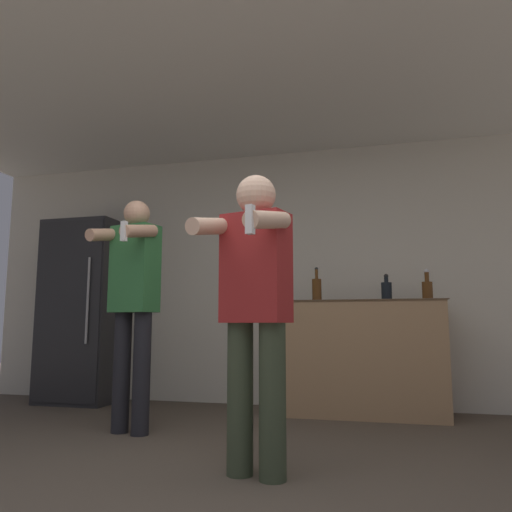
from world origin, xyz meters
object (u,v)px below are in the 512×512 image
person_woman_foreground (255,300)px  person_man_side (133,295)px  bottle_short_whiskey (387,290)px  refrigerator (85,311)px  bottle_clear_vodka (317,289)px  bottle_amber_bourbon (427,288)px

person_woman_foreground → person_man_side: 1.39m
person_woman_foreground → person_man_side: (-1.15, 0.78, 0.09)m
bottle_short_whiskey → person_woman_foreground: 2.04m
refrigerator → bottle_clear_vodka: size_ratio=6.01×
person_woman_foreground → bottle_amber_bourbon: bearing=61.8°
refrigerator → person_man_side: size_ratio=1.07×
bottle_amber_bourbon → person_woman_foreground: 2.18m
bottle_amber_bourbon → person_man_side: bearing=-152.5°
bottle_clear_vodka → person_man_side: (-1.22, -1.13, -0.10)m
bottle_short_whiskey → bottle_clear_vodka: bearing=180.0°
bottle_amber_bourbon → person_woman_foreground: (-1.03, -1.91, -0.18)m
refrigerator → person_woman_foreground: size_ratio=1.15×
bottle_amber_bourbon → person_man_side: person_man_side is taller
refrigerator → bottle_short_whiskey: (3.04, -0.09, 0.16)m
refrigerator → bottle_short_whiskey: bearing=-1.6°
bottle_clear_vodka → bottle_amber_bourbon: (0.95, 0.00, -0.01)m
refrigerator → bottle_amber_bourbon: (3.38, -0.09, 0.16)m
refrigerator → bottle_clear_vodka: bearing=-2.0°
bottle_clear_vodka → bottle_amber_bourbon: 0.95m
bottle_short_whiskey → person_woman_foreground: (-0.69, -1.91, -0.17)m
bottle_clear_vodka → bottle_amber_bourbon: bottle_clear_vodka is taller
refrigerator → person_man_side: 1.72m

